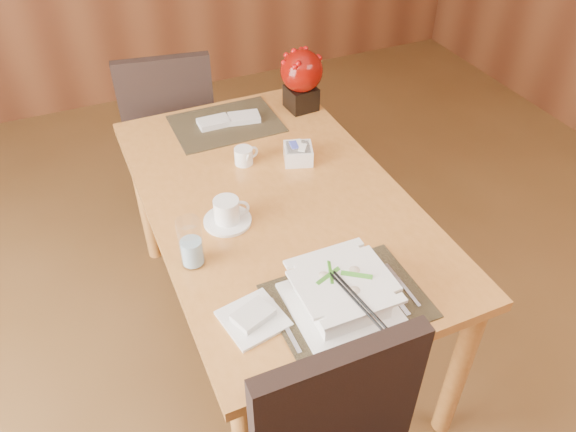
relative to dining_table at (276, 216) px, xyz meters
name	(u,v)px	position (x,y,z in m)	size (l,w,h in m)	color
dining_table	(276,216)	(0.00, 0.00, 0.00)	(0.90, 1.50, 0.75)	#C77D37
placemat_near	(347,301)	(0.00, -0.55, 0.10)	(0.45, 0.33, 0.01)	black
placemat_far	(226,124)	(0.00, 0.55, 0.10)	(0.45, 0.33, 0.01)	black
soup_setting	(342,294)	(-0.03, -0.56, 0.16)	(0.30, 0.30, 0.12)	white
coffee_cup	(227,213)	(-0.21, -0.07, 0.14)	(0.17, 0.17, 0.09)	white
water_glass	(191,243)	(-0.37, -0.21, 0.18)	(0.08, 0.08, 0.17)	silver
creamer_jug	(244,156)	(-0.03, 0.24, 0.13)	(0.09, 0.09, 0.07)	white
sugar_caddy	(298,154)	(0.17, 0.17, 0.13)	(0.11, 0.11, 0.06)	white
berry_decor	(301,76)	(0.36, 0.55, 0.25)	(0.19, 0.19, 0.27)	black
napkins_far	(231,120)	(0.02, 0.55, 0.11)	(0.27, 0.10, 0.02)	silver
bread_plate	(253,319)	(-0.28, -0.50, 0.10)	(0.17, 0.17, 0.01)	white
far_chair	(170,128)	(-0.17, 0.96, -0.11)	(0.52, 0.52, 0.96)	black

